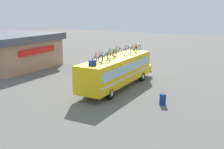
# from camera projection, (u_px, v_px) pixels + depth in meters

# --- Properties ---
(ground_plane) EXTENTS (120.00, 120.00, 0.00)m
(ground_plane) POSITION_uv_depth(u_px,v_px,m) (117.00, 88.00, 26.29)
(ground_plane) COLOR #605E59
(bus) EXTENTS (11.47, 2.54, 2.90)m
(bus) POSITION_uv_depth(u_px,v_px,m) (117.00, 70.00, 26.02)
(bus) COLOR yellow
(bus) RESTS_ON ground
(luggage_bag_1) EXTENTS (0.47, 0.46, 0.42)m
(luggage_bag_1) POSITION_uv_depth(u_px,v_px,m) (93.00, 63.00, 21.95)
(luggage_bag_1) COLOR #193899
(luggage_bag_1) RESTS_ON bus
(rooftop_bicycle_1) EXTENTS (1.71, 0.44, 0.93)m
(rooftop_bicycle_1) POSITION_uv_depth(u_px,v_px,m) (98.00, 59.00, 22.53)
(rooftop_bicycle_1) COLOR black
(rooftop_bicycle_1) RESTS_ON bus
(rooftop_bicycle_2) EXTENTS (1.66, 0.44, 0.89)m
(rooftop_bicycle_2) POSITION_uv_depth(u_px,v_px,m) (103.00, 58.00, 23.41)
(rooftop_bicycle_2) COLOR black
(rooftop_bicycle_2) RESTS_ON bus
(rooftop_bicycle_3) EXTENTS (1.70, 0.44, 0.91)m
(rooftop_bicycle_3) POSITION_uv_depth(u_px,v_px,m) (112.00, 56.00, 24.26)
(rooftop_bicycle_3) COLOR black
(rooftop_bicycle_3) RESTS_ON bus
(rooftop_bicycle_4) EXTENTS (1.67, 0.44, 0.87)m
(rooftop_bicycle_4) POSITION_uv_depth(u_px,v_px,m) (111.00, 54.00, 25.46)
(rooftop_bicycle_4) COLOR black
(rooftop_bicycle_4) RESTS_ON bus
(rooftop_bicycle_5) EXTENTS (1.71, 0.44, 0.95)m
(rooftop_bicycle_5) POSITION_uv_depth(u_px,v_px,m) (118.00, 52.00, 26.38)
(rooftop_bicycle_5) COLOR black
(rooftop_bicycle_5) RESTS_ON bus
(rooftop_bicycle_6) EXTENTS (1.77, 0.44, 0.95)m
(rooftop_bicycle_6) POSITION_uv_depth(u_px,v_px,m) (127.00, 51.00, 27.08)
(rooftop_bicycle_6) COLOR black
(rooftop_bicycle_6) RESTS_ON bus
(rooftop_bicycle_7) EXTENTS (1.70, 0.44, 0.92)m
(rooftop_bicycle_7) POSITION_uv_depth(u_px,v_px,m) (134.00, 50.00, 27.92)
(rooftop_bicycle_7) COLOR black
(rooftop_bicycle_7) RESTS_ON bus
(rooftop_bicycle_8) EXTENTS (1.73, 0.44, 0.87)m
(rooftop_bicycle_8) POSITION_uv_depth(u_px,v_px,m) (137.00, 48.00, 28.92)
(rooftop_bicycle_8) COLOR black
(rooftop_bicycle_8) RESTS_ON bus
(roadside_building) EXTENTS (10.44, 10.75, 4.23)m
(roadside_building) POSITION_uv_depth(u_px,v_px,m) (7.00, 50.00, 35.37)
(roadside_building) COLOR tan
(roadside_building) RESTS_ON ground
(trash_bin) EXTENTS (0.50, 0.50, 0.87)m
(trash_bin) POSITION_uv_depth(u_px,v_px,m) (163.00, 100.00, 21.56)
(trash_bin) COLOR navy
(trash_bin) RESTS_ON ground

